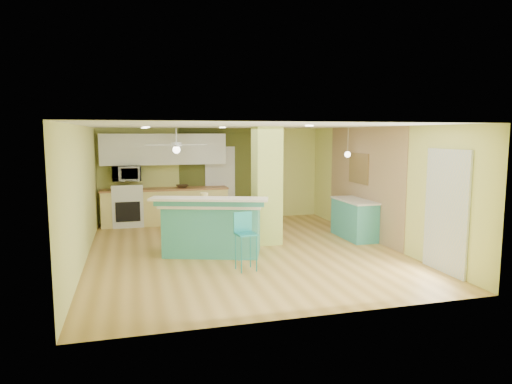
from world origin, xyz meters
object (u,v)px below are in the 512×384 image
(fruit_bowl, at_px, (182,186))
(side_counter, at_px, (354,219))
(peninsula, at_px, (213,227))
(bar_stool, at_px, (245,232))
(canister, at_px, (204,197))

(fruit_bowl, bearing_deg, side_counter, -37.59)
(peninsula, bearing_deg, side_counter, 27.36)
(bar_stool, height_order, side_counter, bar_stool)
(peninsula, bearing_deg, bar_stool, -54.55)
(peninsula, distance_m, fruit_bowl, 3.30)
(bar_stool, bearing_deg, fruit_bowl, 89.81)
(canister, bearing_deg, bar_stool, -71.61)
(peninsula, relative_size, fruit_bowl, 7.08)
(bar_stool, distance_m, side_counter, 3.43)
(side_counter, bearing_deg, canister, -175.58)
(canister, bearing_deg, side_counter, 4.42)
(peninsula, height_order, side_counter, peninsula)
(canister, bearing_deg, peninsula, -65.39)
(bar_stool, bearing_deg, peninsula, 99.22)
(side_counter, xyz_separation_m, fruit_bowl, (-3.56, 2.74, 0.54))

